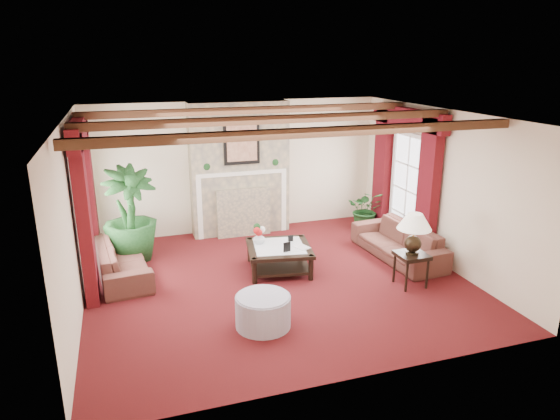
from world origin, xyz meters
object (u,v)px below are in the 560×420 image
object	(u,v)px
side_table	(411,269)
ottoman	(263,311)
sofa_left	(122,255)
potted_palm	(132,234)
sofa_right	(399,237)
coffee_table	(279,258)

from	to	relation	value
side_table	ottoman	bearing A→B (deg)	-169.05
sofa_left	side_table	size ratio (longest dim) A/B	3.59
sofa_left	ottoman	distance (m)	2.93
potted_palm	side_table	bearing A→B (deg)	-30.78
sofa_left	sofa_right	size ratio (longest dim) A/B	0.95
potted_palm	coffee_table	size ratio (longest dim) A/B	1.81
potted_palm	side_table	world-z (taller)	potted_palm
coffee_table	side_table	xyz separation A→B (m)	(1.83, -1.21, 0.06)
potted_palm	side_table	distance (m)	4.90
potted_palm	coffee_table	distance (m)	2.72
sofa_right	side_table	world-z (taller)	sofa_right
side_table	sofa_right	bearing A→B (deg)	69.01
sofa_right	coffee_table	xyz separation A→B (m)	(-2.25, 0.11, -0.18)
ottoman	coffee_table	bearing A→B (deg)	65.61
coffee_table	ottoman	bearing A→B (deg)	-104.62
sofa_left	coffee_table	xyz separation A→B (m)	(2.57, -0.59, -0.16)
sofa_left	side_table	bearing A→B (deg)	-117.95
sofa_right	potted_palm	world-z (taller)	potted_palm
sofa_right	coffee_table	world-z (taller)	sofa_right
sofa_left	side_table	world-z (taller)	sofa_left
ottoman	sofa_left	bearing A→B (deg)	127.82
sofa_right	side_table	bearing A→B (deg)	-25.13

